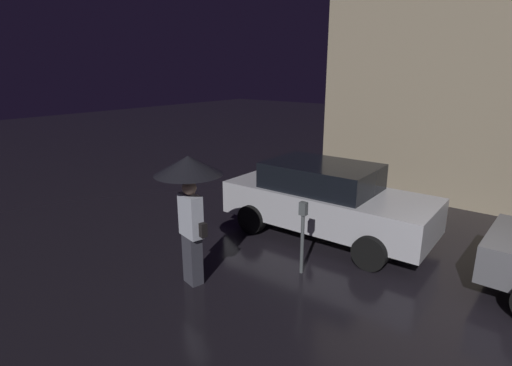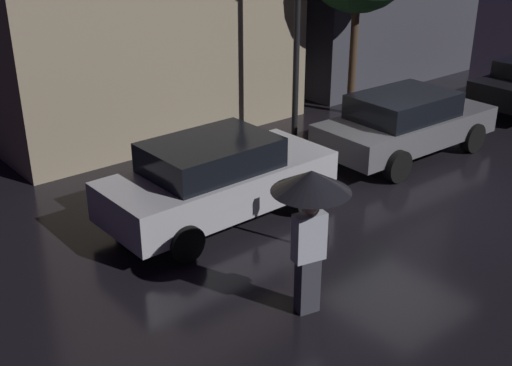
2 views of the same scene
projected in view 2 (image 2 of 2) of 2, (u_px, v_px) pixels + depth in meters
ground_plane at (408, 194)px, 12.44m from camera, size 60.00×60.00×0.00m
parked_car_silver at (217, 178)px, 11.18m from camera, size 4.22×1.93×1.51m
parked_car_grey at (405, 123)px, 14.05m from camera, size 4.30×1.95×1.43m
pedestrian_with_umbrella at (311, 203)px, 8.26m from camera, size 1.05×1.05×2.11m
parking_meter at (304, 203)px, 10.27m from camera, size 0.12×0.10×1.27m
street_lamp_near at (297, 9)px, 13.97m from camera, size 0.39×0.39×4.61m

